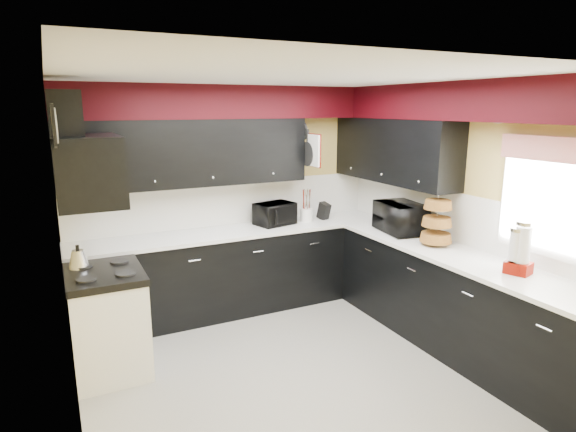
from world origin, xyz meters
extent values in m
plane|color=gray|center=(0.00, 0.00, 0.00)|extent=(3.60, 3.60, 0.00)
cube|color=#E0C666|center=(0.00, 1.80, 1.25)|extent=(3.60, 0.06, 2.50)
cube|color=#E0C666|center=(1.80, 0.00, 1.25)|extent=(0.06, 3.60, 2.50)
cube|color=#E0C666|center=(-1.80, 0.00, 1.25)|extent=(0.06, 3.60, 2.50)
cube|color=white|center=(0.00, 0.00, 2.50)|extent=(3.60, 3.60, 0.06)
cube|color=black|center=(0.00, 1.50, 0.45)|extent=(3.60, 0.60, 0.90)
cube|color=black|center=(1.50, -0.30, 0.45)|extent=(0.60, 3.00, 0.90)
cube|color=white|center=(0.00, 1.50, 0.92)|extent=(3.62, 0.64, 0.04)
cube|color=white|center=(1.50, -0.30, 0.92)|extent=(0.64, 3.02, 0.04)
cube|color=white|center=(0.00, 1.79, 1.19)|extent=(3.60, 0.02, 0.50)
cube|color=white|center=(1.79, 0.00, 1.19)|extent=(0.02, 3.60, 0.50)
cube|color=black|center=(-0.50, 1.62, 1.80)|extent=(2.60, 0.35, 0.70)
cube|color=black|center=(1.62, 0.90, 1.80)|extent=(0.35, 1.80, 0.70)
cube|color=black|center=(0.00, 1.62, 2.33)|extent=(3.60, 0.36, 0.35)
cube|color=black|center=(1.62, -0.18, 2.33)|extent=(0.36, 3.24, 0.35)
cube|color=white|center=(-1.50, 0.75, 0.43)|extent=(0.60, 0.75, 0.86)
cube|color=black|center=(-1.50, 0.75, 0.89)|extent=(0.62, 0.77, 0.06)
cube|color=black|center=(-1.55, 0.75, 1.78)|extent=(0.50, 0.78, 0.55)
cube|color=black|center=(-1.68, 0.75, 2.20)|extent=(0.24, 0.40, 0.40)
cube|color=red|center=(1.73, -0.90, 1.95)|extent=(0.04, 0.88, 0.20)
cube|color=white|center=(0.83, 1.30, 1.80)|extent=(0.03, 0.26, 0.35)
imported|color=black|center=(0.46, 1.53, 1.07)|extent=(0.51, 0.45, 0.25)
imported|color=black|center=(1.54, 0.61, 1.10)|extent=(0.47, 0.63, 0.32)
cylinder|color=white|center=(0.86, 1.51, 1.02)|extent=(0.16, 0.16, 0.16)
cube|color=black|center=(1.10, 1.51, 1.04)|extent=(0.12, 0.14, 0.20)
camera|label=1|loc=(-1.81, -3.40, 2.27)|focal=30.00mm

